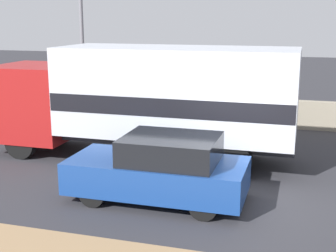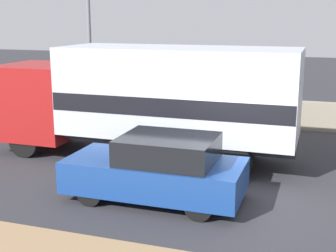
{
  "view_description": "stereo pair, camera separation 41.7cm",
  "coord_description": "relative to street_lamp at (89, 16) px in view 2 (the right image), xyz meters",
  "views": [
    {
      "loc": [
        1.43,
        -9.85,
        3.95
      ],
      "look_at": [
        -1.72,
        0.89,
        1.34
      ],
      "focal_mm": 50.0,
      "sensor_mm": 36.0,
      "label": 1
    },
    {
      "loc": [
        1.83,
        -9.72,
        3.95
      ],
      "look_at": [
        -1.72,
        0.89,
        1.34
      ],
      "focal_mm": 50.0,
      "sensor_mm": 36.0,
      "label": 2
    }
  ],
  "objects": [
    {
      "name": "ground_plane",
      "position": [
        6.8,
        -6.58,
        -4.01
      ],
      "size": [
        80.0,
        80.0,
        0.0
      ],
      "primitive_type": "plane",
      "color": "#2D2D33"
    },
    {
      "name": "stone_wall_backdrop",
      "position": [
        6.8,
        0.8,
        -3.49
      ],
      "size": [
        60.0,
        0.35,
        1.02
      ],
      "color": "gray",
      "rests_on": "ground_plane"
    },
    {
      "name": "street_lamp",
      "position": [
        0.0,
        0.0,
        0.0
      ],
      "size": [
        0.56,
        0.28,
        6.91
      ],
      "color": "slate",
      "rests_on": "ground_plane"
    },
    {
      "name": "box_truck",
      "position": [
        4.03,
        -4.24,
        -2.23
      ],
      "size": [
        8.67,
        2.41,
        3.17
      ],
      "rotation": [
        0.0,
        0.0,
        3.14
      ],
      "color": "maroon",
      "rests_on": "ground_plane"
    },
    {
      "name": "car_hatchback",
      "position": [
        5.34,
        -7.13,
        -3.29
      ],
      "size": [
        3.89,
        1.76,
        1.47
      ],
      "rotation": [
        0.0,
        0.0,
        3.14
      ],
      "color": "navy",
      "rests_on": "ground_plane"
    }
  ]
}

